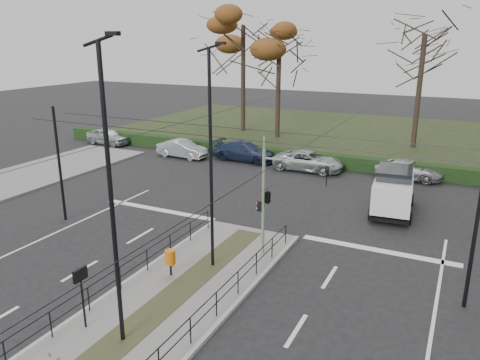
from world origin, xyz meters
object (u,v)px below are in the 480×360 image
Objects in this scene: streetlamp_median_near at (112,198)px; white_van at (393,190)px; parked_car_second at (182,149)px; bare_tree_near at (279,53)px; parked_car_fifth at (409,170)px; streetlamp_median_far at (211,159)px; info_panel at (81,281)px; litter_bin at (170,257)px; bare_tree_center at (424,42)px; parked_car_first at (108,136)px; traffic_light at (269,195)px; rust_tree at (243,25)px; parked_car_fourth at (308,161)px; parked_car_third at (245,151)px.

white_van is at bearing 70.22° from streetlamp_median_near.
parked_car_second is 0.38× the size of bare_tree_near.
white_van is 7.23m from parked_car_fifth.
streetlamp_median_near reaches higher than streetlamp_median_far.
bare_tree_near reaches higher than parked_car_fifth.
info_panel is 33.11m from bare_tree_near.
bare_tree_center is (5.88, 28.91, 8.02)m from litter_bin.
info_panel is at bearing -135.70° from parked_car_first.
bare_tree_near is 2.52× the size of parked_car_fifth.
bare_tree_near is at bearing 103.26° from streetlamp_median_near.
traffic_light is at bearing 50.43° from streetlamp_median_far.
streetlamp_median_far reaches higher than litter_bin.
bare_tree_center reaches higher than parked_car_first.
rust_tree reaches higher than info_panel.
parked_car_fourth is (-0.12, 17.85, -0.20)m from litter_bin.
parked_car_first is 8.83m from parked_car_second.
parked_car_first is 16.92m from rust_tree.
litter_bin is 20.00m from parked_car_fifth.
streetlamp_median_far is 28.17m from bare_tree_center.
info_panel reaches higher than parked_car_third.
streetlamp_median_near reaches higher than white_van.
traffic_light is 0.96× the size of white_van.
info_panel is 34.43m from bare_tree_center.
rust_tree is at bearing 29.26° from parked_car_third.
litter_bin is 4.29m from info_panel.
streetlamp_median_far reaches higher than parked_car_third.
parked_car_second is (-9.97, 21.35, -1.10)m from info_panel.
traffic_light is 0.51× the size of streetlamp_median_near.
traffic_light is 9.21m from white_van.
bare_tree_center reaches higher than streetlamp_median_near.
rust_tree reaches higher than streetlamp_median_far.
litter_bin is 17.85m from parked_car_fourth.
litter_bin is at bearing -69.60° from rust_tree.
parked_car_first reaches higher than parked_car_fourth.
bare_tree_center reaches higher than litter_bin.
rust_tree reaches higher than white_van.
parked_car_second is at bearing 121.41° from litter_bin.
bare_tree_near is (-6.38, 9.96, 7.23)m from parked_car_fourth.
streetlamp_median_far is (0.07, 5.64, -0.14)m from streetlamp_median_near.
parked_car_fifth is (5.61, 17.37, -4.06)m from streetlamp_median_far.
parked_car_third is 1.15× the size of parked_car_fifth.
info_panel is 0.42× the size of parked_car_fourth.
litter_bin is 0.12× the size of streetlamp_median_far.
bare_tree_near is (-12.37, -1.10, -0.99)m from bare_tree_center.
parked_car_second is at bearing 115.03° from info_panel.
traffic_light is at bearing -115.90° from white_van.
parked_car_fourth is 6.91m from parked_car_fifth.
litter_bin is 13.44m from white_van.
parked_car_fifth reaches higher than litter_bin.
rust_tree is 3.06× the size of parked_car_fifth.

